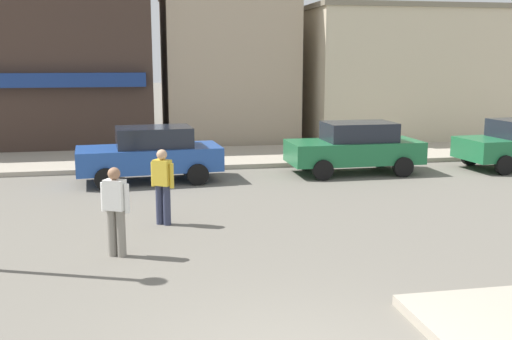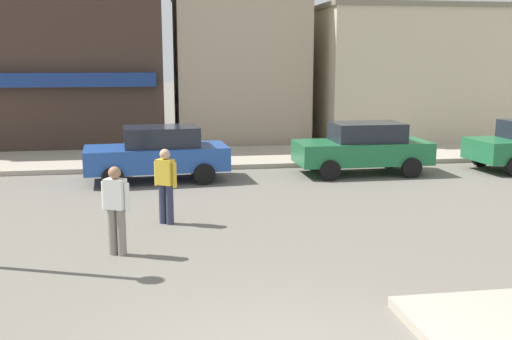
{
  "view_description": "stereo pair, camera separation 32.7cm",
  "coord_description": "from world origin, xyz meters",
  "px_view_note": "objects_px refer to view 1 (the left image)",
  "views": [
    {
      "loc": [
        -1.7,
        -5.86,
        3.49
      ],
      "look_at": [
        0.29,
        4.5,
        1.5
      ],
      "focal_mm": 42.0,
      "sensor_mm": 36.0,
      "label": 1
    },
    {
      "loc": [
        -1.38,
        -5.91,
        3.49
      ],
      "look_at": [
        0.29,
        4.5,
        1.5
      ],
      "focal_mm": 42.0,
      "sensor_mm": 36.0,
      "label": 2
    }
  ],
  "objects_px": {
    "parked_car_second": "(355,147)",
    "parked_car_nearest": "(150,153)",
    "pedestrian_crossing_far": "(116,209)",
    "pedestrian_crossing_near": "(163,184)"
  },
  "relations": [
    {
      "from": "pedestrian_crossing_near",
      "to": "pedestrian_crossing_far",
      "type": "bearing_deg",
      "value": -114.88
    },
    {
      "from": "parked_car_second",
      "to": "pedestrian_crossing_far",
      "type": "bearing_deg",
      "value": -136.03
    },
    {
      "from": "parked_car_nearest",
      "to": "pedestrian_crossing_far",
      "type": "relative_size",
      "value": 2.56
    },
    {
      "from": "parked_car_nearest",
      "to": "pedestrian_crossing_near",
      "type": "xyz_separation_m",
      "value": [
        0.17,
        -4.6,
        0.06
      ]
    },
    {
      "from": "pedestrian_crossing_near",
      "to": "parked_car_second",
      "type": "bearing_deg",
      "value": 38.18
    },
    {
      "from": "parked_car_second",
      "to": "pedestrian_crossing_near",
      "type": "distance_m",
      "value": 7.59
    },
    {
      "from": "parked_car_second",
      "to": "parked_car_nearest",
      "type": "bearing_deg",
      "value": -179.17
    },
    {
      "from": "parked_car_nearest",
      "to": "parked_car_second",
      "type": "bearing_deg",
      "value": 0.83
    },
    {
      "from": "parked_car_nearest",
      "to": "parked_car_second",
      "type": "height_order",
      "value": "same"
    },
    {
      "from": "parked_car_second",
      "to": "pedestrian_crossing_far",
      "type": "relative_size",
      "value": 2.49
    }
  ]
}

